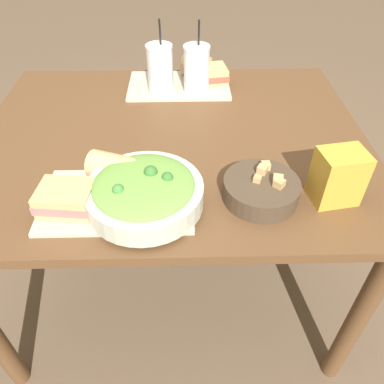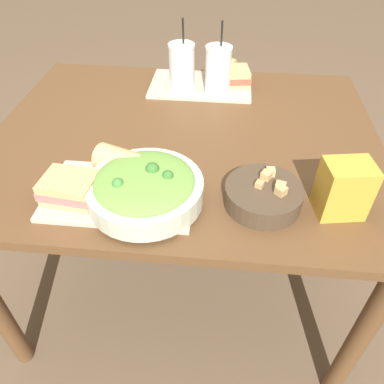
{
  "view_description": "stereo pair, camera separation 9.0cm",
  "coord_description": "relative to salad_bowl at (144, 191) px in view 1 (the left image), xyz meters",
  "views": [
    {
      "loc": [
        0.04,
        -1.04,
        1.44
      ],
      "look_at": [
        0.06,
        -0.33,
        0.81
      ],
      "focal_mm": 35.0,
      "sensor_mm": 36.0,
      "label": 1
    },
    {
      "loc": [
        0.13,
        -1.04,
        1.44
      ],
      "look_at": [
        0.06,
        -0.33,
        0.81
      ],
      "focal_mm": 35.0,
      "sensor_mm": 36.0,
      "label": 2
    }
  ],
  "objects": [
    {
      "name": "baguette_far",
      "position": [
        0.16,
        0.76,
        -0.0
      ],
      "size": [
        0.13,
        0.11,
        0.08
      ],
      "rotation": [
        0.0,
        0.0,
        1.24
      ],
      "color": "tan",
      "rests_on": "tray_far"
    },
    {
      "name": "baguette_near",
      "position": [
        -0.08,
        0.1,
        -0.0
      ],
      "size": [
        0.16,
        0.12,
        0.08
      ],
      "rotation": [
        0.0,
        0.0,
        1.22
      ],
      "color": "tan",
      "rests_on": "tray_near"
    },
    {
      "name": "sandwich_near",
      "position": [
        -0.19,
        -0.01,
        -0.01
      ],
      "size": [
        0.15,
        0.12,
        0.06
      ],
      "rotation": [
        0.0,
        0.0,
        -0.11
      ],
      "color": "tan",
      "rests_on": "tray_near"
    },
    {
      "name": "sandwich_far",
      "position": [
        0.2,
        0.69,
        -0.01
      ],
      "size": [
        0.15,
        0.13,
        0.06
      ],
      "rotation": [
        0.0,
        0.0,
        0.16
      ],
      "color": "tan",
      "rests_on": "tray_far"
    },
    {
      "name": "salad_bowl",
      "position": [
        0.0,
        0.0,
        0.0
      ],
      "size": [
        0.3,
        0.3,
        0.1
      ],
      "color": "beige",
      "rests_on": "tray_near"
    },
    {
      "name": "dining_table",
      "position": [
        0.06,
        0.34,
        -0.15
      ],
      "size": [
        1.27,
        1.01,
        0.76
      ],
      "color": "brown",
      "rests_on": "ground_plane"
    },
    {
      "name": "tray_far",
      "position": [
        0.08,
        0.68,
        -0.05
      ],
      "size": [
        0.4,
        0.25,
        0.01
      ],
      "color": "#BCB29E",
      "rests_on": "dining_table"
    },
    {
      "name": "chip_bag",
      "position": [
        0.49,
        0.02,
        0.02
      ],
      "size": [
        0.13,
        0.11,
        0.15
      ],
      "rotation": [
        0.0,
        0.0,
        0.17
      ],
      "color": "gold",
      "rests_on": "dining_table"
    },
    {
      "name": "ground_plane",
      "position": [
        0.06,
        0.34,
        -0.81
      ],
      "size": [
        12.0,
        12.0,
        0.0
      ],
      "primitive_type": "plane",
      "color": "brown"
    },
    {
      "name": "tray_near",
      "position": [
        -0.07,
        0.02,
        -0.05
      ],
      "size": [
        0.4,
        0.25,
        0.01
      ],
      "color": "#BCB29E",
      "rests_on": "dining_table"
    },
    {
      "name": "drink_cup_red",
      "position": [
        0.15,
        0.63,
        0.04
      ],
      "size": [
        0.1,
        0.1,
        0.26
      ],
      "color": "silver",
      "rests_on": "tray_far"
    },
    {
      "name": "drink_cup_dark",
      "position": [
        0.02,
        0.63,
        0.04
      ],
      "size": [
        0.1,
        0.1,
        0.26
      ],
      "color": "silver",
      "rests_on": "tray_far"
    },
    {
      "name": "soup_bowl",
      "position": [
        0.3,
        0.03,
        -0.02
      ],
      "size": [
        0.2,
        0.2,
        0.08
      ],
      "color": "#473828",
      "rests_on": "dining_table"
    }
  ]
}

